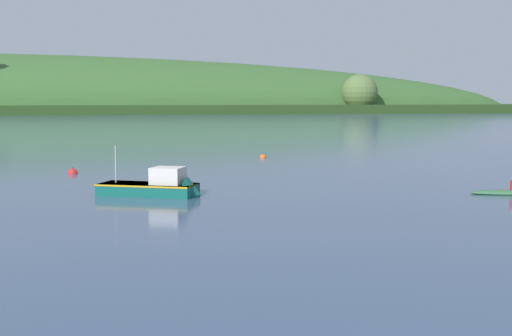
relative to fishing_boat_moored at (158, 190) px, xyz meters
name	(u,v)px	position (x,y,z in m)	size (l,w,h in m)	color
fishing_boat_moored	(158,190)	(0.00, 0.00, 0.00)	(5.33, 3.64, 3.11)	#0F564C
mooring_buoy_foreground	(73,173)	(-4.98, 11.32, -0.25)	(0.62, 0.62, 0.70)	red
mooring_buoy_far_upstream	(263,157)	(9.03, 21.50, -0.25)	(0.53, 0.53, 0.61)	#EA5B19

